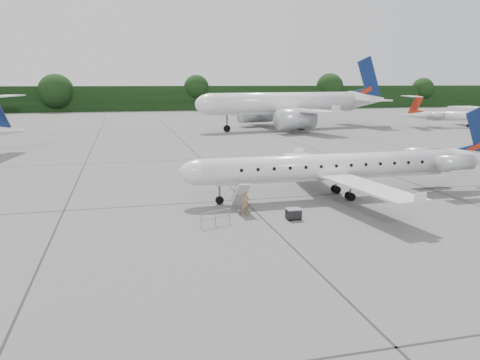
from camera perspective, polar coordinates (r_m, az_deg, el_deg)
name	(u,v)px	position (r m, az deg, el deg)	size (l,w,h in m)	color
ground	(355,220)	(32.86, 13.90, -4.73)	(320.00, 320.00, 0.00)	#61605E
treeline	(169,98)	(158.56, -8.64, 9.83)	(260.00, 4.00, 8.00)	black
main_regional_jet	(333,154)	(38.14, 11.29, 3.13)	(27.66, 19.92, 7.09)	silver
airstair	(241,196)	(33.81, 0.10, -1.95)	(0.85, 2.33, 2.22)	silver
passenger	(245,204)	(32.63, 0.67, -2.89)	(0.64, 0.42, 1.75)	olive
safety_railing	(216,219)	(30.45, -3.00, -4.72)	(2.20, 0.08, 1.00)	gray
baggage_cart	(293,214)	(32.05, 6.54, -4.10)	(0.95, 0.77, 0.83)	black
bg_narrowbody	(286,92)	(93.78, 5.62, 10.57)	(40.11, 28.88, 14.40)	silver
bg_regional_right	(477,112)	(108.18, 26.88, 7.44)	(24.90, 17.93, 6.53)	silver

